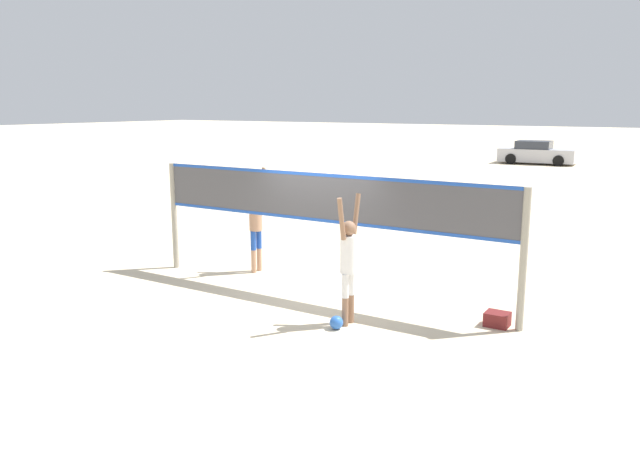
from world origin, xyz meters
name	(u,v)px	position (x,y,z in m)	size (l,w,h in m)	color
ground_plane	(320,294)	(0.00, 0.00, 0.00)	(200.00, 200.00, 0.00)	beige
volleyball_net	(320,209)	(0.00, 0.00, 1.67)	(7.72, 0.12, 2.34)	gray
player_spiker	(349,257)	(1.29, -1.20, 1.15)	(0.28, 0.71, 2.17)	#8C664C
player_blocker	(256,218)	(-2.04, 0.66, 1.20)	(0.28, 0.72, 2.26)	tan
volleyball	(336,323)	(1.25, -1.51, 0.11)	(0.22, 0.22, 0.22)	blue
gear_bag	(497,319)	(3.44, 0.01, 0.12)	(0.39, 0.33, 0.23)	maroon
parked_car_near	(536,153)	(-2.77, 29.87, 0.64)	(4.55, 2.14, 1.41)	#B7B7BC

